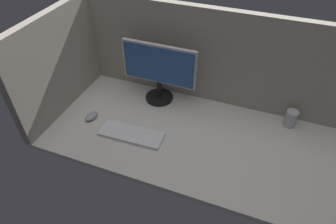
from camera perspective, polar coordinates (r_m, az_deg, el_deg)
The scene contains 7 objects.
ground_plane at distance 172.04cm, azimuth 5.78°, elevation -4.98°, with size 180.00×80.00×3.00cm, color beige.
cubicle_wall_back at distance 181.71cm, azimuth 9.84°, elevation 10.15°, with size 180.00×5.00×60.53cm.
cubicle_wall_side at distance 187.17cm, azimuth -20.44°, elevation 9.04°, with size 5.00×80.00×60.53cm, color gray.
monitor at distance 183.94cm, azimuth -1.75°, elevation 8.17°, with size 47.60×18.00×38.96cm.
keyboard at distance 170.93cm, azimuth -7.10°, elevation -4.30°, with size 37.00×13.00×2.00cm, color silver.
mouse at distance 185.98cm, azimuth -14.62°, elevation -0.78°, with size 5.60×9.60×3.40cm, color #99999E.
mug_steel at distance 187.67cm, azimuth 22.68°, elevation -1.14°, with size 6.86×6.86×10.52cm.
Camera 1 is at (26.16, -117.51, 121.41)cm, focal length 31.48 mm.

